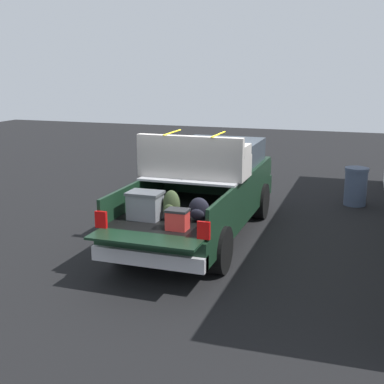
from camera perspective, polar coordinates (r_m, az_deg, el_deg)
The scene contains 3 objects.
ground_plane at distance 10.75m, azimuth 1.04°, elevation -5.00°, with size 40.00×40.00×0.00m, color black.
pickup_truck at distance 10.81m, azimuth 1.63°, elevation 0.42°, with size 6.05×2.08×2.23m.
trash_can at distance 13.74m, azimuth 17.81°, elevation 0.62°, with size 0.60×0.60×0.98m.
Camera 1 is at (-9.70, -3.11, 3.43)m, focal length 47.78 mm.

